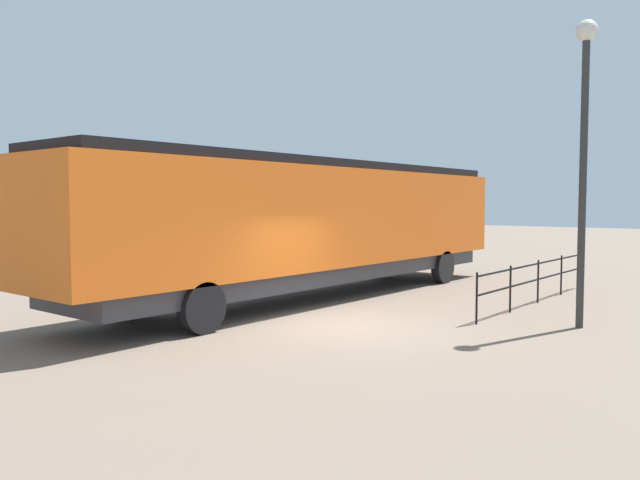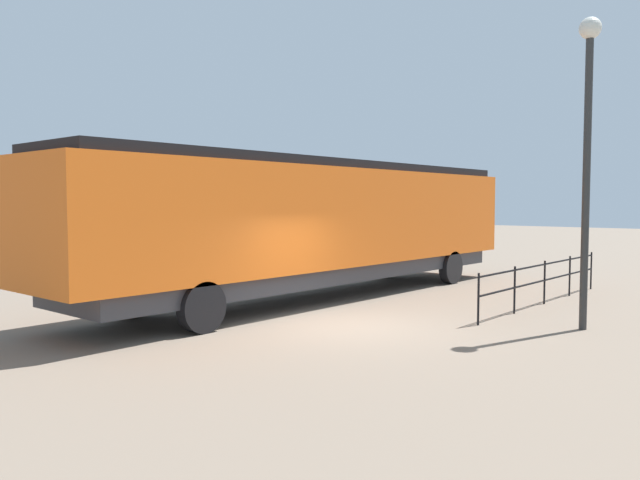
# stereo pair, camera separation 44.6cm
# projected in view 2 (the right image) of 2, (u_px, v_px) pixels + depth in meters

# --- Properties ---
(ground_plane) EXTENTS (120.00, 120.00, 0.00)m
(ground_plane) POSITION_uv_depth(u_px,v_px,m) (349.00, 327.00, 13.79)
(ground_plane) COLOR #756656
(locomotive) EXTENTS (3.01, 16.50, 3.92)m
(locomotive) POSITION_uv_depth(u_px,v_px,m) (331.00, 221.00, 18.29)
(locomotive) COLOR orange
(locomotive) RESTS_ON ground_plane
(lamp_post) EXTENTS (0.46, 0.46, 6.64)m
(lamp_post) POSITION_uv_depth(u_px,v_px,m) (588.00, 126.00, 13.25)
(lamp_post) COLOR #2D2D2D
(lamp_post) RESTS_ON ground_plane
(platform_fence) EXTENTS (0.05, 7.78, 1.18)m
(platform_fence) POSITION_uv_depth(u_px,v_px,m) (545.00, 276.00, 16.84)
(platform_fence) COLOR black
(platform_fence) RESTS_ON ground_plane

